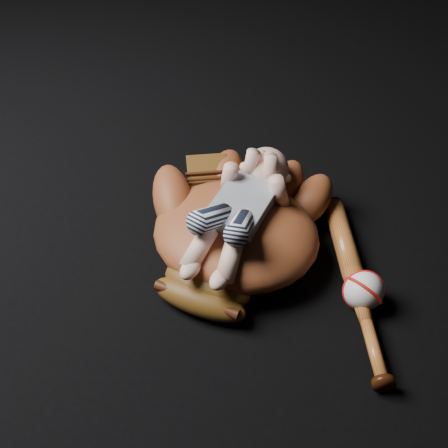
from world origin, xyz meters
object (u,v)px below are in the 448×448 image
object	(u,v)px
newborn_baby	(237,210)
baseball	(363,290)
baseball_glove	(236,227)
baseball_bat	(355,283)

from	to	relation	value
newborn_baby	baseball	xyz separation A→B (m)	(0.27, -0.00, -0.09)
baseball_glove	newborn_baby	distance (m)	0.06
newborn_baby	baseball	world-z (taller)	newborn_baby
baseball_bat	baseball_glove	bearing A→B (deg)	-176.57
newborn_baby	baseball_bat	bearing A→B (deg)	2.82
newborn_baby	baseball	bearing A→B (deg)	-3.53
baseball_bat	newborn_baby	bearing A→B (deg)	-174.37
baseball	baseball_bat	bearing A→B (deg)	128.63
baseball_glove	baseball_bat	bearing A→B (deg)	1.50
baseball_bat	baseball	xyz separation A→B (m)	(0.02, -0.03, 0.02)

